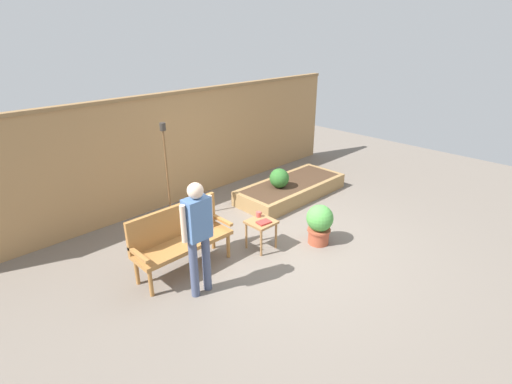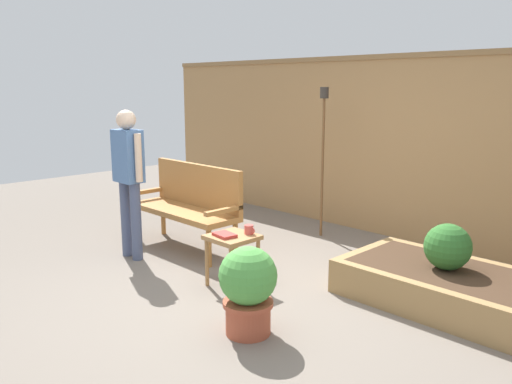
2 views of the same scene
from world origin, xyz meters
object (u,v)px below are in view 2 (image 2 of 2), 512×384
at_px(book_on_table, 225,235).
at_px(shrub_near_bench, 448,247).
at_px(garden_bench, 190,200).
at_px(side_table, 232,244).
at_px(person_by_bench, 129,171).
at_px(cup_on_table, 249,230).
at_px(tiki_torch, 323,136).
at_px(potted_boxwood, 248,287).

distance_m(book_on_table, shrub_near_bench, 1.90).
xyz_separation_m(garden_bench, side_table, (1.20, -0.44, -0.15)).
xyz_separation_m(side_table, person_by_bench, (-1.35, -0.23, 0.54)).
xyz_separation_m(cup_on_table, tiki_torch, (-0.53, 1.72, 0.69)).
xyz_separation_m(shrub_near_bench, person_by_bench, (-2.88, -1.24, 0.44)).
bearing_deg(cup_on_table, shrub_near_bench, 31.12).
xyz_separation_m(potted_boxwood, person_by_bench, (-2.12, 0.32, 0.57)).
distance_m(garden_bench, book_on_table, 1.29).
bearing_deg(book_on_table, garden_bench, 164.02).
height_order(side_table, tiki_torch, tiki_torch).
height_order(cup_on_table, tiki_torch, tiki_torch).
xyz_separation_m(garden_bench, shrub_near_bench, (2.74, 0.57, -0.05)).
bearing_deg(potted_boxwood, tiki_torch, 117.16).
distance_m(potted_boxwood, tiki_torch, 2.83).
height_order(garden_bench, side_table, garden_bench).
bearing_deg(side_table, garden_bench, 159.79).
relative_size(cup_on_table, tiki_torch, 0.07).
height_order(tiki_torch, person_by_bench, tiki_torch).
bearing_deg(potted_boxwood, side_table, 144.96).
bearing_deg(tiki_torch, cup_on_table, -72.75).
relative_size(garden_bench, tiki_torch, 0.81).
distance_m(garden_bench, shrub_near_bench, 2.80).
bearing_deg(book_on_table, person_by_bench, -165.86).
distance_m(book_on_table, potted_boxwood, 0.93).
relative_size(side_table, person_by_bench, 0.31).
bearing_deg(shrub_near_bench, garden_bench, -168.17).
relative_size(potted_boxwood, shrub_near_bench, 1.71).
height_order(shrub_near_bench, person_by_bench, person_by_bench).
distance_m(side_table, tiki_torch, 2.08).
bearing_deg(tiki_torch, person_by_bench, -113.13).
relative_size(side_table, book_on_table, 2.34).
height_order(garden_bench, cup_on_table, garden_bench).
relative_size(cup_on_table, potted_boxwood, 0.18).
bearing_deg(person_by_bench, book_on_table, 6.54).
bearing_deg(shrub_near_bench, cup_on_table, -148.88).
relative_size(garden_bench, book_on_table, 7.02).
relative_size(garden_bench, person_by_bench, 0.92).
height_order(side_table, shrub_near_bench, shrub_near_bench).
relative_size(cup_on_table, shrub_near_bench, 0.30).
height_order(garden_bench, potted_boxwood, garden_bench).
relative_size(shrub_near_bench, person_by_bench, 0.25).
bearing_deg(shrub_near_bench, person_by_bench, -156.71).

